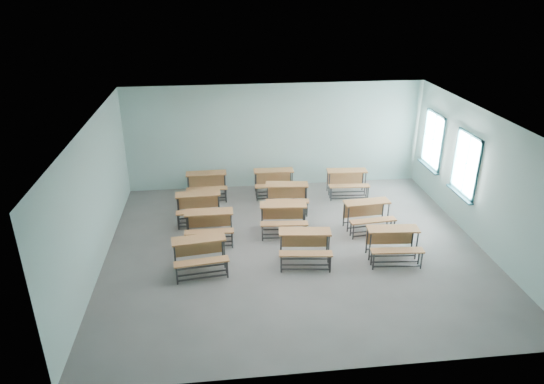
{
  "coord_description": "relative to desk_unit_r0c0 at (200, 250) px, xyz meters",
  "views": [
    {
      "loc": [
        -1.73,
        -10.04,
        6.04
      ],
      "look_at": [
        -0.43,
        1.2,
        1.0
      ],
      "focal_mm": 32.0,
      "sensor_mm": 36.0,
      "label": 1
    }
  ],
  "objects": [
    {
      "name": "room",
      "position": [
        2.34,
        0.69,
        1.1
      ],
      "size": [
        9.04,
        8.04,
        3.24
      ],
      "color": "slate",
      "rests_on": "ground"
    },
    {
      "name": "desk_unit_r0c0",
      "position": [
        0.0,
        0.0,
        0.0
      ],
      "size": [
        1.27,
        0.94,
        0.74
      ],
      "rotation": [
        0.0,
        0.0,
        0.12
      ],
      "color": "#A3683A",
      "rests_on": "ground"
    },
    {
      "name": "desk_unit_r0c1",
      "position": [
        2.38,
        0.07,
        0.0
      ],
      "size": [
        1.27,
        0.93,
        0.74
      ],
      "rotation": [
        0.0,
        0.0,
        -0.12
      ],
      "color": "#A3683A",
      "rests_on": "ground"
    },
    {
      "name": "desk_unit_r0c2",
      "position": [
        4.43,
        -0.04,
        0.0
      ],
      "size": [
        1.24,
        0.89,
        0.74
      ],
      "rotation": [
        0.0,
        0.0,
        -0.08
      ],
      "color": "#A3683A",
      "rests_on": "ground"
    },
    {
      "name": "desk_unit_r1c0",
      "position": [
        0.21,
        1.33,
        0.0
      ],
      "size": [
        1.19,
        0.81,
        0.74
      ],
      "rotation": [
        0.0,
        0.0,
        -0.01
      ],
      "color": "#A3683A",
      "rests_on": "ground"
    },
    {
      "name": "desk_unit_r1c1",
      "position": [
        2.09,
        1.54,
        0.0
      ],
      "size": [
        1.25,
        0.89,
        0.74
      ],
      "rotation": [
        0.0,
        0.0,
        -0.08
      ],
      "color": "#A3683A",
      "rests_on": "ground"
    },
    {
      "name": "desk_unit_r1c2",
      "position": [
        4.27,
        1.45,
        0.0
      ],
      "size": [
        1.25,
        0.89,
        0.74
      ],
      "rotation": [
        0.0,
        0.0,
        0.09
      ],
      "color": "#A3683A",
      "rests_on": "ground"
    },
    {
      "name": "desk_unit_r2c0",
      "position": [
        -0.08,
        2.46,
        0.0
      ],
      "size": [
        1.22,
        0.85,
        0.74
      ],
      "rotation": [
        0.0,
        0.0,
        0.04
      ],
      "color": "#A3683A",
      "rests_on": "ground"
    },
    {
      "name": "desk_unit_r2c1",
      "position": [
        2.36,
        2.84,
        0.0
      ],
      "size": [
        1.27,
        0.92,
        0.74
      ],
      "rotation": [
        0.0,
        0.0,
        -0.11
      ],
      "color": "#A3683A",
      "rests_on": "ground"
    },
    {
      "name": "desk_unit_r3c0",
      "position": [
        0.12,
        3.95,
        0.0
      ],
      "size": [
        1.2,
        0.82,
        0.74
      ],
      "rotation": [
        0.0,
        0.0,
        0.02
      ],
      "color": "#A3683A",
      "rests_on": "ground"
    },
    {
      "name": "desk_unit_r3c1",
      "position": [
        2.13,
        3.93,
        0.0
      ],
      "size": [
        1.2,
        0.81,
        0.74
      ],
      "rotation": [
        0.0,
        0.0,
        -0.01
      ],
      "color": "#A3683A",
      "rests_on": "ground"
    },
    {
      "name": "desk_unit_r3c2",
      "position": [
        4.31,
        3.67,
        0.0
      ],
      "size": [
        1.23,
        0.87,
        0.74
      ],
      "rotation": [
        0.0,
        0.0,
        -0.06
      ],
      "color": "#A3683A",
      "rests_on": "ground"
    }
  ]
}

